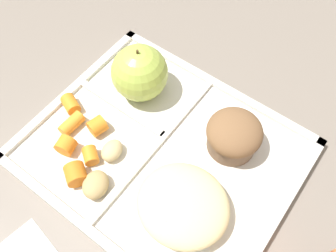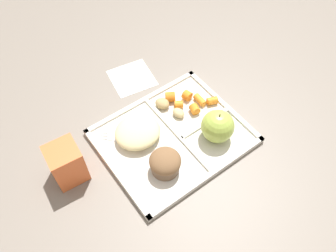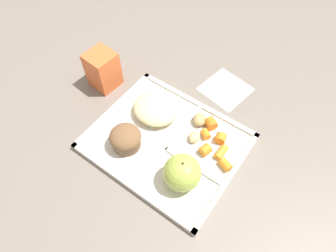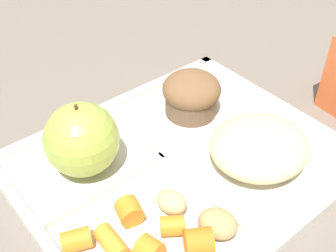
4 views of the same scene
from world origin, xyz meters
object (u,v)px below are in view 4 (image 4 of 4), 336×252
at_px(green_apple, 82,139).
at_px(plastic_fork, 288,152).
at_px(lunch_tray, 181,166).
at_px(bran_muffin, 191,94).

xyz_separation_m(green_apple, plastic_fork, (0.20, -0.13, -0.04)).
bearing_deg(lunch_tray, green_apple, 143.53).
distance_m(lunch_tray, green_apple, 0.12).
relative_size(lunch_tray, plastic_fork, 3.01).
bearing_deg(green_apple, lunch_tray, -36.47).
xyz_separation_m(lunch_tray, green_apple, (-0.09, 0.06, 0.05)).
distance_m(green_apple, plastic_fork, 0.24).
bearing_deg(lunch_tray, bran_muffin, 41.46).
bearing_deg(plastic_fork, bran_muffin, 105.63).
relative_size(bran_muffin, plastic_fork, 0.63).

